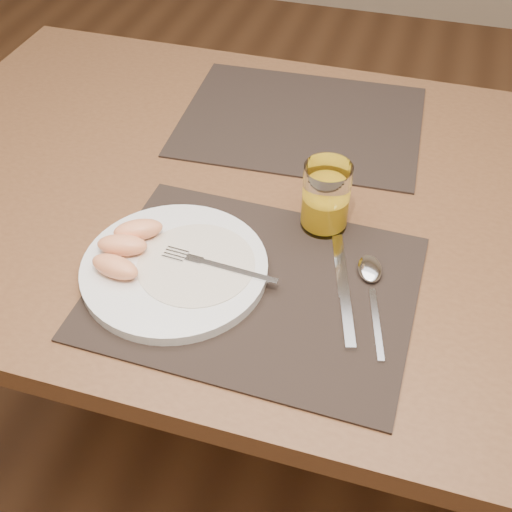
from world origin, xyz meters
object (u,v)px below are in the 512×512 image
object	(u,v)px
plate	(175,268)
spoon	(371,276)
table	(277,229)
fork	(210,264)
juice_glass	(326,200)
placemat_far	(301,121)
placemat_near	(254,286)
knife	(344,297)

from	to	relation	value
plate	spoon	xyz separation A→B (m)	(0.27, 0.07, -0.00)
table	spoon	size ratio (longest dim) A/B	7.36
fork	juice_glass	bearing A→B (deg)	48.30
fork	placemat_far	bearing A→B (deg)	86.06
table	plate	bearing A→B (deg)	-112.51
placemat_far	fork	size ratio (longest dim) A/B	2.57
placemat_far	juice_glass	world-z (taller)	juice_glass
plate	juice_glass	world-z (taller)	juice_glass
plate	fork	distance (m)	0.05
placemat_far	fork	world-z (taller)	fork
table	spoon	distance (m)	0.26
placemat_near	fork	xyz separation A→B (m)	(-0.07, 0.01, 0.02)
knife	juice_glass	xyz separation A→B (m)	(-0.06, 0.15, 0.05)
table	fork	distance (m)	0.24
juice_glass	placemat_near	bearing A→B (deg)	-112.65
knife	spoon	xyz separation A→B (m)	(0.03, 0.05, 0.00)
juice_glass	table	bearing A→B (deg)	145.22
placemat_near	knife	size ratio (longest dim) A/B	2.09
table	spoon	world-z (taller)	spoon
placemat_near	knife	xyz separation A→B (m)	(0.13, 0.01, 0.00)
table	plate	world-z (taller)	plate
plate	juice_glass	distance (m)	0.25
placemat_far	fork	bearing A→B (deg)	-93.94
knife	juice_glass	bearing A→B (deg)	112.99
placemat_far	spoon	world-z (taller)	spoon
placemat_near	fork	distance (m)	0.07
placemat_far	knife	size ratio (longest dim) A/B	2.09
plate	knife	xyz separation A→B (m)	(0.25, 0.02, -0.01)
plate	juice_glass	size ratio (longest dim) A/B	2.45
table	plate	distance (m)	0.26
placemat_near	spoon	world-z (taller)	spoon
table	knife	size ratio (longest dim) A/B	6.50
placemat_far	spoon	distance (m)	0.43
fork	spoon	xyz separation A→B (m)	(0.23, 0.05, -0.01)
placemat_near	plate	bearing A→B (deg)	-176.21
table	knife	bearing A→B (deg)	-53.93
placemat_near	juice_glass	distance (m)	0.18
placemat_far	juice_glass	xyz separation A→B (m)	(0.10, -0.28, 0.05)
fork	juice_glass	size ratio (longest dim) A/B	1.59
plate	knife	bearing A→B (deg)	4.66
spoon	fork	bearing A→B (deg)	-166.59
knife	spoon	size ratio (longest dim) A/B	1.13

